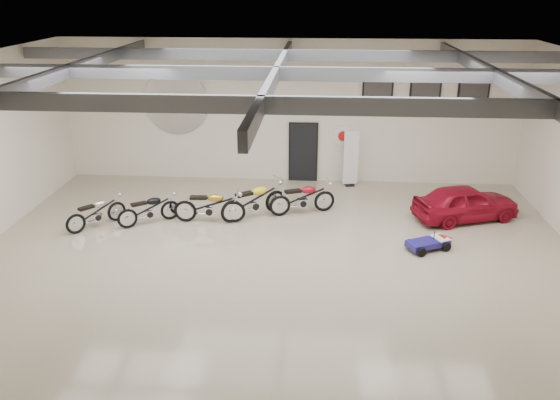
# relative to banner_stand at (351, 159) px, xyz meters

# --- Properties ---
(floor) EXTENTS (16.00, 12.00, 0.01)m
(floor) POSITION_rel_banner_stand_xyz_m (-2.18, -5.50, -0.98)
(floor) COLOR tan
(floor) RESTS_ON ground
(ceiling) EXTENTS (16.00, 12.00, 0.01)m
(ceiling) POSITION_rel_banner_stand_xyz_m (-2.18, -5.50, 4.02)
(ceiling) COLOR slate
(ceiling) RESTS_ON back_wall
(back_wall) EXTENTS (16.00, 0.02, 5.00)m
(back_wall) POSITION_rel_banner_stand_xyz_m (-2.18, 0.50, 1.52)
(back_wall) COLOR beige
(back_wall) RESTS_ON floor
(ceiling_beams) EXTENTS (15.80, 11.80, 0.32)m
(ceiling_beams) POSITION_rel_banner_stand_xyz_m (-2.18, -5.50, 3.77)
(ceiling_beams) COLOR #55575C
(ceiling_beams) RESTS_ON ceiling
(door) EXTENTS (0.92, 0.08, 2.10)m
(door) POSITION_rel_banner_stand_xyz_m (-1.68, 0.45, 0.07)
(door) COLOR black
(door) RESTS_ON back_wall
(logo_plaque) EXTENTS (2.30, 0.06, 1.16)m
(logo_plaque) POSITION_rel_banner_stand_xyz_m (-6.18, 0.45, 1.82)
(logo_plaque) COLOR silver
(logo_plaque) RESTS_ON back_wall
(poster_left) EXTENTS (1.05, 0.08, 1.35)m
(poster_left) POSITION_rel_banner_stand_xyz_m (0.82, 0.46, 2.12)
(poster_left) COLOR black
(poster_left) RESTS_ON back_wall
(poster_mid) EXTENTS (1.05, 0.08, 1.35)m
(poster_mid) POSITION_rel_banner_stand_xyz_m (2.42, 0.46, 2.12)
(poster_mid) COLOR black
(poster_mid) RESTS_ON back_wall
(poster_right) EXTENTS (1.05, 0.08, 1.35)m
(poster_right) POSITION_rel_banner_stand_xyz_m (4.02, 0.46, 2.12)
(poster_right) COLOR black
(poster_right) RESTS_ON back_wall
(oil_sign) EXTENTS (0.72, 0.10, 0.72)m
(oil_sign) POSITION_rel_banner_stand_xyz_m (-0.28, 0.45, 0.72)
(oil_sign) COLOR white
(oil_sign) RESTS_ON back_wall
(banner_stand) EXTENTS (0.56, 0.33, 1.95)m
(banner_stand) POSITION_rel_banner_stand_xyz_m (0.00, 0.00, 0.00)
(banner_stand) COLOR white
(banner_stand) RESTS_ON floor
(motorcycle_silver) EXTENTS (1.65, 1.77, 0.96)m
(motorcycle_silver) POSITION_rel_banner_stand_xyz_m (-7.60, -4.06, -0.50)
(motorcycle_silver) COLOR silver
(motorcycle_silver) RESTS_ON floor
(motorcycle_black) EXTENTS (1.86, 1.51, 0.97)m
(motorcycle_black) POSITION_rel_banner_stand_xyz_m (-6.13, -3.72, -0.49)
(motorcycle_black) COLOR silver
(motorcycle_black) RESTS_ON floor
(motorcycle_gold) EXTENTS (2.13, 0.74, 1.09)m
(motorcycle_gold) POSITION_rel_banner_stand_xyz_m (-4.35, -3.48, -0.43)
(motorcycle_gold) COLOR silver
(motorcycle_gold) RESTS_ON floor
(motorcycle_yellow) EXTENTS (2.18, 1.84, 1.14)m
(motorcycle_yellow) POSITION_rel_banner_stand_xyz_m (-3.07, -3.01, -0.40)
(motorcycle_yellow) COLOR silver
(motorcycle_yellow) RESTS_ON floor
(motorcycle_red) EXTENTS (2.16, 1.29, 1.08)m
(motorcycle_red) POSITION_rel_banner_stand_xyz_m (-1.60, -2.63, -0.44)
(motorcycle_red) COLOR silver
(motorcycle_red) RESTS_ON floor
(go_kart) EXTENTS (1.57, 1.22, 0.52)m
(go_kart) POSITION_rel_banner_stand_xyz_m (1.97, -4.82, -0.72)
(go_kart) COLOR navy
(go_kart) RESTS_ON floor
(vintage_car) EXTENTS (2.25, 3.44, 1.09)m
(vintage_car) POSITION_rel_banner_stand_xyz_m (3.34, -2.72, -0.43)
(vintage_car) COLOR maroon
(vintage_car) RESTS_ON floor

